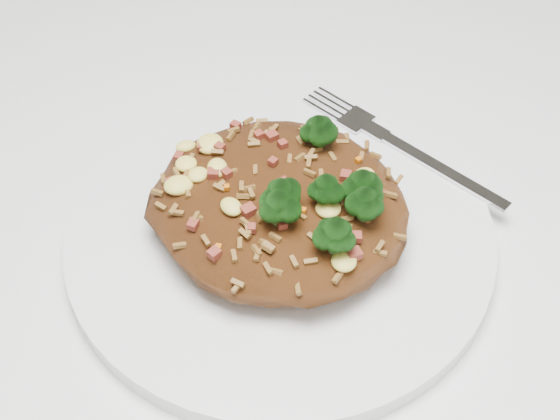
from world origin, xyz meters
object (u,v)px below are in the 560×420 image
object	(u,v)px
dining_table	(232,329)
plate	(280,234)
fried_rice	(283,197)
fork	(412,152)

from	to	relation	value
dining_table	plate	size ratio (longest dim) A/B	4.59
dining_table	fried_rice	size ratio (longest dim) A/B	7.71
fork	dining_table	bearing A→B (deg)	-108.04
dining_table	fork	distance (m)	0.18
dining_table	fork	xyz separation A→B (m)	(0.09, 0.11, 0.11)
fried_rice	fork	xyz separation A→B (m)	(0.06, 0.09, -0.03)
fried_rice	fork	world-z (taller)	fried_rice
dining_table	plate	xyz separation A→B (m)	(0.03, 0.02, 0.10)
plate	fork	xyz separation A→B (m)	(0.06, 0.09, 0.01)
dining_table	fork	size ratio (longest dim) A/B	7.69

